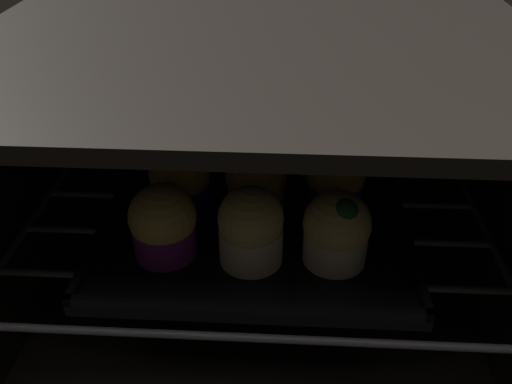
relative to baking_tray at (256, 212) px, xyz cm
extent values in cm
cube|color=black|center=(0.00, 0.52, -15.43)|extent=(59.00, 47.00, 1.50)
cube|color=black|center=(0.00, 0.52, 20.07)|extent=(59.00, 47.00, 1.50)
cube|color=black|center=(0.00, 23.27, 2.32)|extent=(59.00, 1.50, 34.00)
cube|color=black|center=(-28.75, 0.52, 2.32)|extent=(1.50, 47.00, 34.00)
cube|color=black|center=(28.75, 0.52, 2.32)|extent=(1.50, 47.00, 34.00)
cylinder|color=#4C494C|center=(0.00, -18.48, -1.08)|extent=(54.00, 0.80, 0.80)
cylinder|color=#4C494C|center=(0.00, -10.88, -1.08)|extent=(54.00, 0.80, 0.80)
cylinder|color=#4C494C|center=(0.00, -3.28, -1.08)|extent=(54.00, 0.80, 0.80)
cylinder|color=#4C494C|center=(0.00, 4.32, -1.08)|extent=(54.00, 0.80, 0.80)
cylinder|color=#4C494C|center=(0.00, 11.92, -1.08)|extent=(54.00, 0.80, 0.80)
cylinder|color=#4C494C|center=(0.00, 19.52, -1.08)|extent=(54.00, 0.80, 0.80)
cylinder|color=#4C494C|center=(-27.00, 0.52, -1.08)|extent=(0.80, 42.00, 0.80)
cylinder|color=#4C494C|center=(27.00, 0.52, -1.08)|extent=(0.80, 42.00, 0.80)
cube|color=black|center=(0.00, 0.00, -0.08)|extent=(34.37, 34.37, 1.20)
cube|color=black|center=(0.00, -16.78, 1.02)|extent=(34.37, 0.80, 1.00)
cube|color=black|center=(0.00, 16.78, 1.02)|extent=(34.37, 0.80, 1.00)
cube|color=black|center=(-16.78, 0.00, 1.02)|extent=(0.80, 34.37, 1.00)
cube|color=black|center=(16.78, 0.00, 1.02)|extent=(0.80, 34.37, 1.00)
cylinder|color=#7A238C|center=(-9.06, -8.61, 2.52)|extent=(6.56, 6.56, 3.99)
sphere|color=#DBBC60|center=(-9.06, -8.61, 5.17)|extent=(6.99, 6.99, 6.99)
sphere|color=#19511E|center=(-8.54, -9.23, 7.19)|extent=(2.03, 2.03, 2.03)
cylinder|color=silver|center=(-0.29, -9.18, 2.52)|extent=(6.56, 6.56, 3.99)
sphere|color=#E0CC7A|center=(-0.29, -9.18, 5.76)|extent=(6.64, 6.64, 6.64)
sphere|color=#28702D|center=(-0.30, -9.16, 7.66)|extent=(1.74, 1.74, 1.74)
cylinder|color=silver|center=(8.63, -8.69, 2.52)|extent=(6.56, 6.56, 3.99)
sphere|color=#E0CC7A|center=(8.63, -8.69, 5.09)|extent=(6.93, 6.93, 6.93)
sphere|color=#19511E|center=(9.15, -9.88, 7.44)|extent=(2.56, 2.56, 2.56)
cylinder|color=#1928B7|center=(-8.74, -0.31, 2.52)|extent=(6.56, 6.56, 3.99)
sphere|color=gold|center=(-8.74, -0.31, 5.40)|extent=(7.13, 7.13, 7.13)
sphere|color=#1E6023|center=(-8.29, 0.33, 7.36)|extent=(1.68, 1.68, 1.68)
cylinder|color=silver|center=(-0.14, -0.03, 2.52)|extent=(6.56, 6.56, 3.99)
sphere|color=gold|center=(-0.14, -0.03, 5.22)|extent=(7.10, 7.10, 7.10)
sphere|color=#19511E|center=(0.96, 0.10, 7.32)|extent=(2.42, 2.42, 2.42)
cylinder|color=#1928B7|center=(9.08, 0.37, 2.52)|extent=(6.56, 6.56, 3.99)
sphere|color=gold|center=(9.08, 0.37, 5.50)|extent=(6.76, 6.76, 6.76)
sphere|color=#1E6023|center=(8.37, 1.35, 8.32)|extent=(2.15, 2.15, 2.15)
cylinder|color=#1928B7|center=(-8.49, 8.70, 2.52)|extent=(6.56, 6.56, 3.99)
sphere|color=#DBBC60|center=(-8.49, 8.70, 5.80)|extent=(7.11, 7.11, 7.11)
sphere|color=#28702D|center=(-9.33, 8.22, 8.51)|extent=(2.27, 2.27, 2.27)
cylinder|color=#1928B7|center=(-0.01, 8.66, 2.52)|extent=(6.56, 6.56, 3.99)
sphere|color=gold|center=(-0.01, 8.66, 5.44)|extent=(6.77, 6.77, 6.77)
sphere|color=#28702D|center=(-0.59, 8.98, 7.58)|extent=(1.98, 1.98, 1.98)
cylinder|color=silver|center=(8.60, 8.72, 2.52)|extent=(6.56, 6.56, 3.99)
sphere|color=gold|center=(8.60, 8.72, 5.10)|extent=(6.42, 6.42, 6.42)
sphere|color=#28702D|center=(8.63, 9.21, 7.65)|extent=(1.96, 1.96, 1.96)
camera|label=1|loc=(3.01, -52.77, 37.28)|focal=37.98mm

